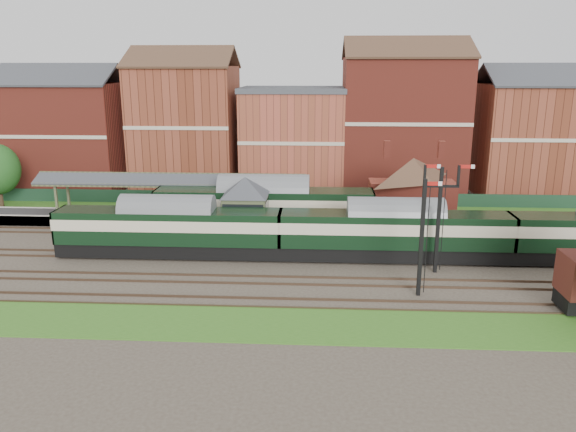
# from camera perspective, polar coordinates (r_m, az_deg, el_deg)

# --- Properties ---
(ground) EXTENTS (160.00, 160.00, 0.00)m
(ground) POSITION_cam_1_polar(r_m,az_deg,el_deg) (45.37, -1.00, -4.30)
(ground) COLOR #473D33
(ground) RESTS_ON ground
(grass_back) EXTENTS (90.00, 4.50, 0.06)m
(grass_back) POSITION_cam_1_polar(r_m,az_deg,el_deg) (60.67, 0.08, 0.71)
(grass_back) COLOR #2D6619
(grass_back) RESTS_ON ground
(grass_front) EXTENTS (90.00, 5.00, 0.06)m
(grass_front) POSITION_cam_1_polar(r_m,az_deg,el_deg) (34.30, -2.48, -10.87)
(grass_front) COLOR #2D6619
(grass_front) RESTS_ON ground
(fence) EXTENTS (90.00, 0.12, 1.50)m
(fence) POSITION_cam_1_polar(r_m,az_deg,el_deg) (62.44, 0.18, 1.80)
(fence) COLOR #193823
(fence) RESTS_ON ground
(platform) EXTENTS (55.00, 3.40, 1.00)m
(platform) POSITION_cam_1_polar(r_m,az_deg,el_deg) (55.03, -5.47, -0.35)
(platform) COLOR #2D2D2D
(platform) RESTS_ON ground
(signal_box) EXTENTS (5.40, 5.40, 6.00)m
(signal_box) POSITION_cam_1_polar(r_m,az_deg,el_deg) (47.85, -4.33, 0.67)
(signal_box) COLOR #627A56
(signal_box) RESTS_ON ground
(brick_hut) EXTENTS (3.20, 2.64, 2.94)m
(brick_hut) POSITION_cam_1_polar(r_m,az_deg,el_deg) (48.02, 5.23, -1.77)
(brick_hut) COLOR brown
(brick_hut) RESTS_ON ground
(station_building) EXTENTS (8.10, 8.10, 5.90)m
(station_building) POSITION_cam_1_polar(r_m,az_deg,el_deg) (54.34, 12.48, 2.91)
(station_building) COLOR maroon
(station_building) RESTS_ON platform
(canopy) EXTENTS (26.00, 3.89, 4.08)m
(canopy) POSITION_cam_1_polar(r_m,az_deg,el_deg) (55.33, -11.75, 3.83)
(canopy) COLOR #41492D
(canopy) RESTS_ON platform
(semaphore_bracket) EXTENTS (3.60, 0.25, 8.18)m
(semaphore_bracket) POSITION_cam_1_polar(r_m,az_deg,el_deg) (42.46, 15.14, 0.34)
(semaphore_bracket) COLOR black
(semaphore_bracket) RESTS_ON ground
(semaphore_siding) EXTENTS (1.23, 0.25, 8.00)m
(semaphore_siding) POSITION_cam_1_polar(r_m,az_deg,el_deg) (37.95, 13.46, -2.02)
(semaphore_siding) COLOR black
(semaphore_siding) RESTS_ON ground
(town_backdrop) EXTENTS (69.00, 10.00, 16.00)m
(town_backdrop) POSITION_cam_1_polar(r_m,az_deg,el_deg) (68.27, 0.35, 8.26)
(town_backdrop) COLOR maroon
(town_backdrop) RESTS_ON ground
(dmu_train) EXTENTS (54.10, 2.84, 4.16)m
(dmu_train) POSITION_cam_1_polar(r_m,az_deg,el_deg) (44.93, 10.76, -1.51)
(dmu_train) COLOR black
(dmu_train) RESTS_ON ground
(platform_railcar) EXTENTS (19.74, 3.11, 4.55)m
(platform_railcar) POSITION_cam_1_polar(r_m,az_deg,el_deg) (50.97, -2.44, 0.96)
(platform_railcar) COLOR black
(platform_railcar) RESTS_ON ground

